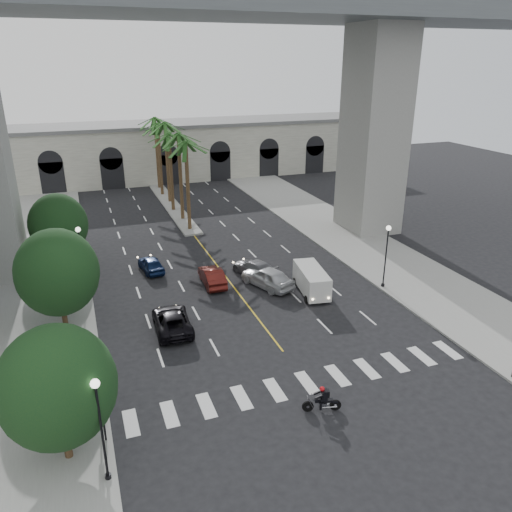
# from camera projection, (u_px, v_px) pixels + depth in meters

# --- Properties ---
(ground) EXTENTS (140.00, 140.00, 0.00)m
(ground) POSITION_uv_depth(u_px,v_px,m) (296.00, 368.00, 30.14)
(ground) COLOR black
(ground) RESTS_ON ground
(sidewalk_left) EXTENTS (8.00, 100.00, 0.15)m
(sidewalk_left) POSITION_uv_depth(u_px,v_px,m) (38.00, 301.00, 38.39)
(sidewalk_left) COLOR gray
(sidewalk_left) RESTS_ON ground
(sidewalk_right) EXTENTS (8.00, 100.00, 0.15)m
(sidewalk_right) POSITION_uv_depth(u_px,v_px,m) (373.00, 253.00, 48.02)
(sidewalk_right) COLOR gray
(sidewalk_right) RESTS_ON ground
(median) EXTENTS (2.00, 24.00, 0.20)m
(median) POSITION_uv_depth(u_px,v_px,m) (172.00, 206.00, 63.28)
(median) COLOR gray
(median) RESTS_ON ground
(pier_building) EXTENTS (71.00, 10.50, 8.50)m
(pier_building) POSITION_uv_depth(u_px,v_px,m) (148.00, 151.00, 76.59)
(pier_building) COLOR silver
(pier_building) RESTS_ON ground
(bridge) EXTENTS (75.00, 13.00, 26.00)m
(bridge) POSITION_uv_depth(u_px,v_px,m) (234.00, 46.00, 43.65)
(bridge) COLOR gray
(bridge) RESTS_ON ground
(palm_a) EXTENTS (3.20, 3.20, 10.30)m
(palm_a) POSITION_uv_depth(u_px,v_px,m) (186.00, 146.00, 51.24)
(palm_a) COLOR #47331E
(palm_a) RESTS_ON ground
(palm_b) EXTENTS (3.20, 3.20, 10.60)m
(palm_b) POSITION_uv_depth(u_px,v_px,m) (178.00, 138.00, 54.67)
(palm_b) COLOR #47331E
(palm_b) RESTS_ON ground
(palm_c) EXTENTS (3.20, 3.20, 10.10)m
(palm_c) POSITION_uv_depth(u_px,v_px,m) (169.00, 138.00, 58.23)
(palm_c) COLOR #47331E
(palm_c) RESTS_ON ground
(palm_d) EXTENTS (3.20, 3.20, 10.90)m
(palm_d) POSITION_uv_depth(u_px,v_px,m) (165.00, 127.00, 61.57)
(palm_d) COLOR #47331E
(palm_d) RESTS_ON ground
(palm_e) EXTENTS (3.20, 3.20, 10.40)m
(palm_e) POSITION_uv_depth(u_px,v_px,m) (158.00, 127.00, 65.15)
(palm_e) COLOR #47331E
(palm_e) RESTS_ON ground
(palm_f) EXTENTS (3.20, 3.20, 10.70)m
(palm_f) POSITION_uv_depth(u_px,v_px,m) (155.00, 121.00, 68.63)
(palm_f) COLOR #47331E
(palm_f) RESTS_ON ground
(street_tree_near) EXTENTS (5.20, 5.20, 6.89)m
(street_tree_near) POSITION_uv_depth(u_px,v_px,m) (57.00, 387.00, 21.87)
(street_tree_near) COLOR #382616
(street_tree_near) RESTS_ON ground
(street_tree_mid) EXTENTS (5.44, 5.44, 7.21)m
(street_tree_mid) POSITION_uv_depth(u_px,v_px,m) (57.00, 272.00, 33.15)
(street_tree_mid) COLOR #382616
(street_tree_mid) RESTS_ON ground
(street_tree_far) EXTENTS (5.04, 5.04, 6.68)m
(street_tree_far) POSITION_uv_depth(u_px,v_px,m) (58.00, 225.00, 43.74)
(street_tree_far) COLOR #382616
(street_tree_far) RESTS_ON ground
(lamp_post_left_near) EXTENTS (0.40, 0.40, 5.35)m
(lamp_post_left_near) POSITION_uv_depth(u_px,v_px,m) (100.00, 422.00, 20.93)
(lamp_post_left_near) COLOR black
(lamp_post_left_near) RESTS_ON ground
(lamp_post_left_far) EXTENTS (0.40, 0.40, 5.35)m
(lamp_post_left_far) POSITION_uv_depth(u_px,v_px,m) (81.00, 253.00, 39.26)
(lamp_post_left_far) COLOR black
(lamp_post_left_far) RESTS_ON ground
(lamp_post_right) EXTENTS (0.40, 0.40, 5.35)m
(lamp_post_right) POSITION_uv_depth(u_px,v_px,m) (386.00, 251.00, 39.60)
(lamp_post_right) COLOR black
(lamp_post_right) RESTS_ON ground
(traffic_signal_near) EXTENTS (0.25, 0.18, 3.65)m
(traffic_signal_near) POSITION_uv_depth(u_px,v_px,m) (101.00, 400.00, 23.41)
(traffic_signal_near) COLOR black
(traffic_signal_near) RESTS_ON ground
(traffic_signal_far) EXTENTS (0.25, 0.18, 3.65)m
(traffic_signal_far) POSITION_uv_depth(u_px,v_px,m) (95.00, 356.00, 26.90)
(traffic_signal_far) COLOR black
(traffic_signal_far) RESTS_ON ground
(motorcycle_rider) EXTENTS (2.05, 0.75, 1.51)m
(motorcycle_rider) POSITION_uv_depth(u_px,v_px,m) (323.00, 400.00, 26.29)
(motorcycle_rider) COLOR black
(motorcycle_rider) RESTS_ON ground
(car_a) EXTENTS (3.71, 5.33, 1.69)m
(car_a) POSITION_uv_depth(u_px,v_px,m) (268.00, 277.00, 40.71)
(car_a) COLOR silver
(car_a) RESTS_ON ground
(car_b) EXTENTS (1.68, 4.47, 1.46)m
(car_b) POSITION_uv_depth(u_px,v_px,m) (212.00, 276.00, 41.15)
(car_b) COLOR #501410
(car_b) RESTS_ON ground
(car_c) EXTENTS (2.58, 5.20, 1.42)m
(car_c) POSITION_uv_depth(u_px,v_px,m) (172.00, 320.00, 34.24)
(car_c) COLOR black
(car_c) RESTS_ON ground
(car_d) EXTENTS (3.39, 4.98, 1.34)m
(car_d) POSITION_uv_depth(u_px,v_px,m) (254.00, 268.00, 43.01)
(car_d) COLOR slate
(car_d) RESTS_ON ground
(car_e) EXTENTS (2.08, 4.12, 1.34)m
(car_e) POSITION_uv_depth(u_px,v_px,m) (151.00, 264.00, 43.76)
(car_e) COLOR #0F2049
(car_e) RESTS_ON ground
(cargo_van) EXTENTS (2.55, 5.02, 2.05)m
(cargo_van) POSITION_uv_depth(u_px,v_px,m) (312.00, 280.00, 39.46)
(cargo_van) COLOR silver
(cargo_van) RESTS_ON ground
(pedestrian_a) EXTENTS (0.67, 0.49, 1.68)m
(pedestrian_a) POSITION_uv_depth(u_px,v_px,m) (48.00, 393.00, 26.33)
(pedestrian_a) COLOR black
(pedestrian_a) RESTS_ON sidewalk_left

